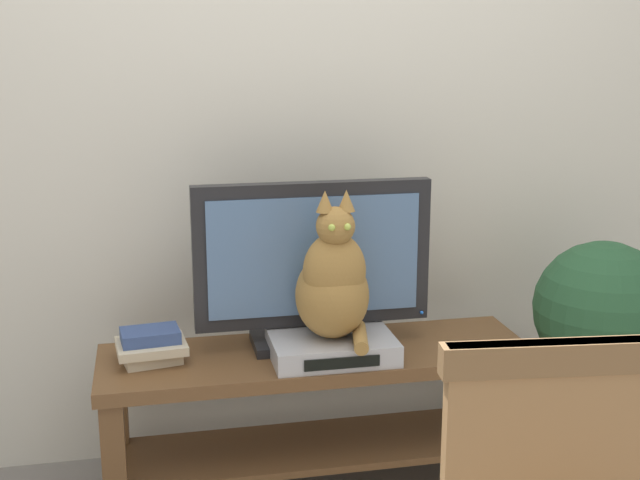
{
  "coord_description": "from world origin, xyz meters",
  "views": [
    {
      "loc": [
        -0.5,
        -1.93,
        1.48
      ],
      "look_at": [
        0.01,
        0.5,
        0.88
      ],
      "focal_mm": 46.89,
      "sensor_mm": 36.0,
      "label": 1
    }
  ],
  "objects_px": {
    "book_stack": "(151,346)",
    "tv_stand": "(317,392)",
    "potted_plant": "(600,332)",
    "tv": "(313,264)",
    "media_box": "(332,347)",
    "cat": "(333,283)"
  },
  "relations": [
    {
      "from": "tv",
      "to": "potted_plant",
      "type": "relative_size",
      "value": 0.92
    },
    {
      "from": "media_box",
      "to": "cat",
      "type": "distance_m",
      "value": 0.21
    },
    {
      "from": "tv_stand",
      "to": "media_box",
      "type": "xyz_separation_m",
      "value": [
        0.04,
        -0.06,
        0.18
      ]
    },
    {
      "from": "media_box",
      "to": "cat",
      "type": "relative_size",
      "value": 0.82
    },
    {
      "from": "media_box",
      "to": "potted_plant",
      "type": "height_order",
      "value": "potted_plant"
    },
    {
      "from": "tv_stand",
      "to": "book_stack",
      "type": "distance_m",
      "value": 0.56
    },
    {
      "from": "potted_plant",
      "to": "book_stack",
      "type": "bearing_deg",
      "value": 174.61
    },
    {
      "from": "media_box",
      "to": "book_stack",
      "type": "bearing_deg",
      "value": 171.64
    },
    {
      "from": "cat",
      "to": "tv",
      "type": "bearing_deg",
      "value": 105.67
    },
    {
      "from": "book_stack",
      "to": "potted_plant",
      "type": "bearing_deg",
      "value": -5.39
    },
    {
      "from": "tv_stand",
      "to": "potted_plant",
      "type": "height_order",
      "value": "potted_plant"
    },
    {
      "from": "tv",
      "to": "media_box",
      "type": "bearing_deg",
      "value": -73.17
    },
    {
      "from": "book_stack",
      "to": "tv_stand",
      "type": "bearing_deg",
      "value": -2.37
    },
    {
      "from": "tv",
      "to": "cat",
      "type": "distance_m",
      "value": 0.14
    },
    {
      "from": "tv_stand",
      "to": "book_stack",
      "type": "relative_size",
      "value": 6.13
    },
    {
      "from": "tv",
      "to": "media_box",
      "type": "distance_m",
      "value": 0.27
    },
    {
      "from": "cat",
      "to": "potted_plant",
      "type": "distance_m",
      "value": 0.92
    },
    {
      "from": "tv",
      "to": "book_stack",
      "type": "bearing_deg",
      "value": -175.83
    },
    {
      "from": "tv",
      "to": "cat",
      "type": "relative_size",
      "value": 1.62
    },
    {
      "from": "tv",
      "to": "potted_plant",
      "type": "xyz_separation_m",
      "value": [
        0.94,
        -0.18,
        -0.24
      ]
    },
    {
      "from": "book_stack",
      "to": "potted_plant",
      "type": "height_order",
      "value": "potted_plant"
    },
    {
      "from": "cat",
      "to": "potted_plant",
      "type": "relative_size",
      "value": 0.57
    }
  ]
}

